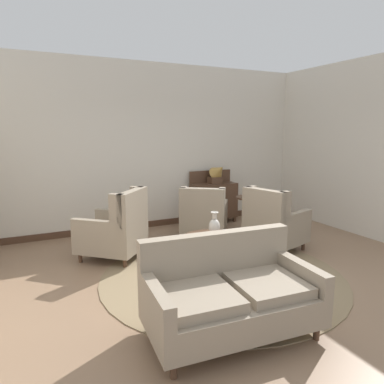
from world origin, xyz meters
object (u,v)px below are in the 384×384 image
Objects in this scene: sideboard at (214,200)px; gramophone at (218,173)px; armchair_back_corner at (116,230)px; armchair_near_sideboard at (274,225)px; settee at (230,295)px; coffee_table at (211,244)px; porcelain_vase at (214,226)px; armchair_far_left at (204,216)px; side_table at (248,212)px.

sideboard is 0.59m from gramophone.
armchair_back_corner reaches higher than armchair_near_sideboard.
armchair_back_corner is 2.66m from sideboard.
armchair_near_sideboard is 2.01m from gramophone.
settee is 3.47× the size of gramophone.
porcelain_vase is at bearing 11.91° from coffee_table.
armchair_far_left is at bearing 141.47° from armchair_back_corner.
gramophone reaches higher than settee.
coffee_table is 1.51m from settee.
coffee_table is 0.70× the size of armchair_far_left.
settee reaches higher than coffee_table.
coffee_table is 1.31m from armchair_near_sideboard.
armchair_back_corner reaches higher than side_table.
porcelain_vase is at bearing -139.92° from side_table.
armchair_near_sideboard is at bearing 113.71° from armchair_back_corner.
armchair_near_sideboard reaches higher than side_table.
gramophone is at bearing -62.25° from sideboard.
coffee_table is at bearing -119.86° from sideboard.
porcelain_vase is 0.32× the size of sideboard.
sideboard is 2.26× the size of gramophone.
armchair_far_left is 1.58× the size of side_table.
porcelain_vase is 1.81m from side_table.
gramophone reaches higher than armchair_near_sideboard.
side_table is (1.99, 2.57, 0.04)m from settee.
armchair_near_sideboard is (1.85, 1.67, 0.05)m from settee.
armchair_far_left reaches higher than settee.
coffee_table is 0.25m from porcelain_vase.
sideboard is (2.36, 1.23, 0.04)m from armchair_back_corner.
armchair_far_left reaches higher than side_table.
armchair_near_sideboard reaches higher than armchair_far_left.
armchair_far_left is (0.52, 1.30, -0.21)m from porcelain_vase.
gramophone reaches higher than sideboard.
armchair_back_corner is at bearing 105.58° from settee.
armchair_back_corner is at bearing 135.84° from coffee_table.
coffee_table is 0.77× the size of armchair_near_sideboard.
porcelain_vase reaches higher than coffee_table.
side_table is (0.85, -0.14, 0.02)m from armchair_far_left.
coffee_table is at bearing 71.92° from settee.
sideboard is at bearing -92.09° from armchair_far_left.
armchair_far_left is 1.20m from sideboard.
armchair_back_corner reaches higher than porcelain_vase.
armchair_near_sideboard is at bearing -99.00° from side_table.
gramophone reaches higher than porcelain_vase.
armchair_near_sideboard is at bearing -90.55° from sideboard.
side_table is at bearing -24.74° from armchair_near_sideboard.
settee is 2.49m from armchair_near_sideboard.
armchair_far_left is 0.86m from side_table.
sideboard is at bearing 117.75° from gramophone.
gramophone reaches higher than armchair_back_corner.
armchair_near_sideboard reaches higher than coffee_table.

